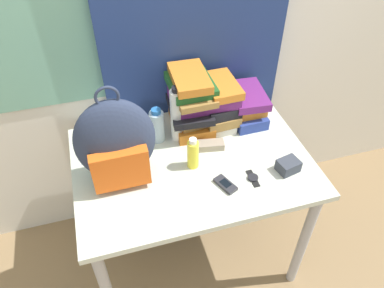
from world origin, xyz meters
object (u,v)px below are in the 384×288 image
Objects in this scene: backpack at (116,144)px; water_bottle at (157,126)px; camera_pouch at (288,166)px; sports_bottle at (177,115)px; book_stack_left at (191,102)px; book_stack_right at (245,105)px; book_stack_center at (217,103)px; sunscreen_bottle at (193,154)px; wristwatch at (253,178)px; cell_phone at (225,184)px; sunglasses_case at (208,145)px.

backpack is 2.58× the size of water_bottle.
sports_bottle is at bearing 140.03° from camera_pouch.
backpack is at bearing 166.68° from camera_pouch.
book_stack_left is 1.16× the size of book_stack_right.
book_stack_left is (0.39, 0.25, -0.04)m from backpack.
water_bottle is (-0.32, -0.05, -0.03)m from book_stack_center.
book_stack_center is 0.32m from water_bottle.
wristwatch is at bearing -33.46° from sunscreen_bottle.
book_stack_right is 0.48m from water_bottle.
book_stack_right is 0.45m from wristwatch.
cell_phone is 0.13m from wristwatch.
book_stack_center is 1.51× the size of water_bottle.
backpack is 1.58× the size of sports_bottle.
book_stack_right is (0.29, -0.00, -0.07)m from book_stack_left.
cell_phone is at bearing -121.51° from book_stack_right.
book_stack_center is 0.92× the size of sports_bottle.
book_stack_center reaches higher than camera_pouch.
sunglasses_case is (0.03, -0.18, -0.14)m from book_stack_left.
water_bottle reaches higher than sunglasses_case.
sunscreen_bottle is at bearing 159.76° from camera_pouch.
wristwatch is at bearing -47.40° from water_bottle.
sunscreen_bottle is at bearing -85.24° from sports_bottle.
sports_bottle is (-0.38, -0.07, 0.06)m from book_stack_right.
cell_phone is 1.10× the size of camera_pouch.
sunscreen_bottle is at bearing -143.36° from book_stack_right.
sunscreen_bottle is at bearing -4.15° from backpack.
book_stack_center is at bearing 0.46° from book_stack_left.
backpack is at bearing 175.85° from sunscreen_bottle.
sports_bottle is 2.80× the size of camera_pouch.
book_stack_left reaches higher than water_bottle.
wristwatch is at bearing 1.44° from cell_phone.
wristwatch is (0.03, -0.43, -0.12)m from book_stack_center.
wristwatch is (0.25, -0.36, -0.14)m from sports_bottle.
camera_pouch is 1.05× the size of wristwatch.
book_stack_right is 0.42m from camera_pouch.
backpack reaches higher than sports_bottle.
water_bottle is at bearing 148.64° from sunglasses_case.
sunscreen_bottle is 0.29m from wristwatch.
wristwatch is (0.34, -0.37, -0.08)m from water_bottle.
book_stack_right is at bearing 19.71° from backpack.
book_stack_left reaches higher than sports_bottle.
sunscreen_bottle is (0.11, -0.22, -0.01)m from water_bottle.
sunscreen_bottle reaches higher than sunglasses_case.
water_bottle is at bearing 168.60° from sports_bottle.
book_stack_center is 2.36× the size of cell_phone.
book_stack_center is 0.23m from sunglasses_case.
sports_bottle is 0.45m from wristwatch.
wristwatch is at bearing -178.32° from camera_pouch.
book_stack_center is (0.53, 0.25, -0.08)m from backpack.
book_stack_left is at bearing 94.09° from cell_phone.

